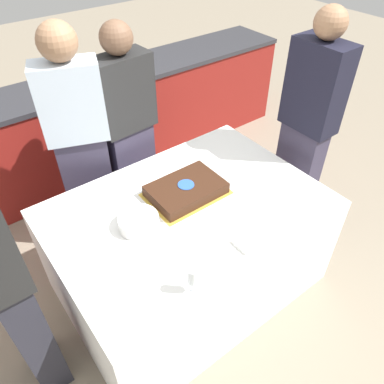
% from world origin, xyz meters
% --- Properties ---
extents(ground_plane, '(14.00, 14.00, 0.00)m').
position_xyz_m(ground_plane, '(0.00, 0.00, 0.00)').
color(ground_plane, gray).
extents(back_counter, '(4.40, 0.58, 0.92)m').
position_xyz_m(back_counter, '(0.00, 1.65, 0.46)').
color(back_counter, maroon).
rests_on(back_counter, ground_plane).
extents(dining_table, '(1.64, 1.15, 0.74)m').
position_xyz_m(dining_table, '(0.00, 0.00, 0.37)').
color(dining_table, white).
rests_on(dining_table, ground_plane).
extents(cake, '(0.49, 0.35, 0.08)m').
position_xyz_m(cake, '(0.06, 0.10, 0.78)').
color(cake, gold).
rests_on(cake, dining_table).
extents(plate_stack, '(0.23, 0.23, 0.07)m').
position_xyz_m(plate_stack, '(-0.32, 0.04, 0.78)').
color(plate_stack, white).
rests_on(plate_stack, dining_table).
extents(wine_glass, '(0.06, 0.06, 0.16)m').
position_xyz_m(wine_glass, '(-0.34, -0.49, 0.85)').
color(wine_glass, white).
rests_on(wine_glass, dining_table).
extents(side_plate_near_cake, '(0.21, 0.21, 0.00)m').
position_xyz_m(side_plate_near_cake, '(-0.04, 0.44, 0.75)').
color(side_plate_near_cake, white).
rests_on(side_plate_near_cake, dining_table).
extents(utensil_pile, '(0.16, 0.11, 0.02)m').
position_xyz_m(utensil_pile, '(0.09, -0.43, 0.75)').
color(utensil_pile, white).
rests_on(utensil_pile, dining_table).
extents(person_cutting_cake, '(0.41, 0.23, 1.62)m').
position_xyz_m(person_cutting_cake, '(0.06, 0.79, 0.84)').
color(person_cutting_cake, '#383347').
rests_on(person_cutting_cake, ground_plane).
extents(person_seated_left, '(0.22, 0.36, 1.64)m').
position_xyz_m(person_seated_left, '(-1.04, 0.00, 0.86)').
color(person_seated_left, '#282833').
rests_on(person_seated_left, ground_plane).
extents(person_seated_right, '(0.20, 0.37, 1.71)m').
position_xyz_m(person_seated_right, '(1.04, 0.00, 0.89)').
color(person_seated_right, '#383347').
rests_on(person_seated_right, ground_plane).
extents(person_standing_back, '(0.44, 0.33, 1.68)m').
position_xyz_m(person_standing_back, '(-0.30, 0.79, 0.88)').
color(person_standing_back, '#383347').
rests_on(person_standing_back, ground_plane).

